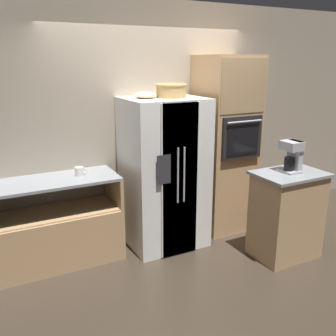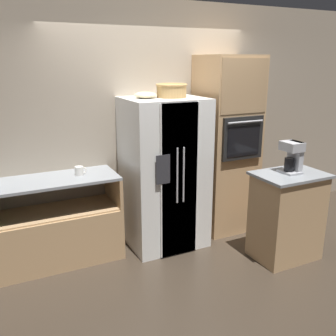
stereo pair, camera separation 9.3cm
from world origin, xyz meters
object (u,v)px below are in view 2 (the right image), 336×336
at_px(wicker_basket, 172,90).
at_px(mug, 79,171).
at_px(wall_oven, 226,145).
at_px(refrigerator, 164,173).
at_px(coffee_maker, 293,156).
at_px(fruit_bowl, 145,95).

distance_m(wicker_basket, mug, 1.33).
distance_m(wall_oven, mug, 1.85).
bearing_deg(refrigerator, mug, 173.35).
relative_size(refrigerator, mug, 13.65).
distance_m(wall_oven, wicker_basket, 1.07).
bearing_deg(coffee_maker, mug, 153.64).
relative_size(refrigerator, wicker_basket, 5.00).
bearing_deg(fruit_bowl, refrigerator, -11.83).
bearing_deg(wall_oven, coffee_maker, -79.08).
xyz_separation_m(wall_oven, wicker_basket, (-0.80, -0.06, 0.71)).
bearing_deg(fruit_bowl, wicker_basket, -7.91).
distance_m(fruit_bowl, coffee_maker, 1.69).
bearing_deg(wicker_basket, wall_oven, 4.31).
xyz_separation_m(fruit_bowl, mug, (-0.75, 0.07, -0.78)).
bearing_deg(wicker_basket, coffee_maker, -42.37).
bearing_deg(mug, coffee_maker, -26.36).
distance_m(mug, coffee_maker, 2.27).
bearing_deg(refrigerator, fruit_bowl, 168.17).
xyz_separation_m(refrigerator, wall_oven, (0.89, 0.06, 0.23)).
bearing_deg(fruit_bowl, coffee_maker, -36.23).
bearing_deg(mug, refrigerator, -6.65).
relative_size(refrigerator, coffee_maker, 5.13).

